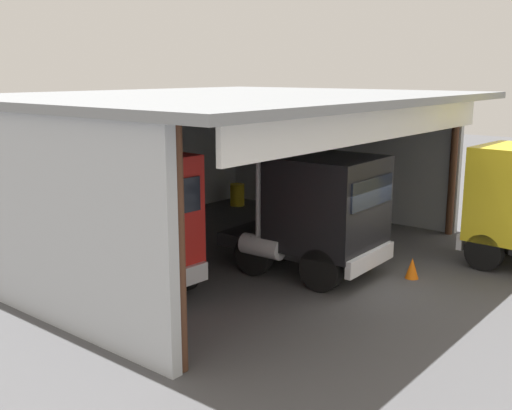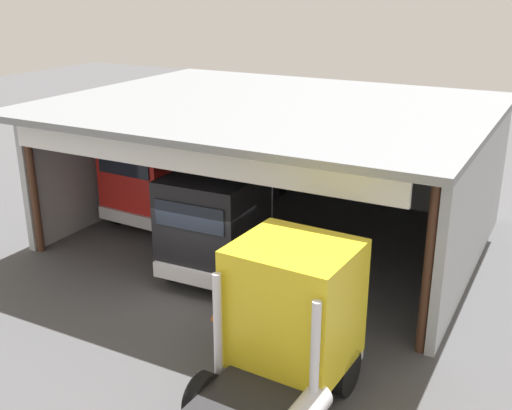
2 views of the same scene
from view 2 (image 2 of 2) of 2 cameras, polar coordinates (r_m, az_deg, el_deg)
ground_plane at (r=17.71m, az=-5.38°, el=-8.26°), size 80.00×80.00×0.00m
workshop_shed at (r=21.12m, az=2.75°, el=6.28°), size 13.58×11.25×4.76m
truck_red_right_bay at (r=22.45m, az=-9.40°, el=2.81°), size 2.79×5.18×3.48m
truck_black_yard_outside at (r=17.96m, az=-3.65°, el=-1.66°), size 2.77×4.50×3.25m
truck_yellow_center_bay at (r=12.87m, az=2.95°, el=-10.86°), size 2.63×4.82×3.37m
oil_drum at (r=23.27m, az=17.34°, el=-0.86°), size 0.58×0.58×0.90m
tool_cart at (r=25.73m, az=1.58°, el=2.15°), size 0.90×0.60×1.00m
traffic_cone at (r=16.35m, az=-3.54°, el=-9.63°), size 0.36×0.36×0.56m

